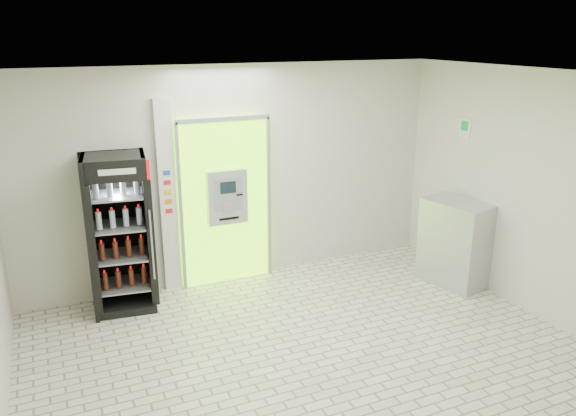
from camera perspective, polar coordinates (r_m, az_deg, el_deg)
ground at (r=6.28m, az=2.73°, el=-15.32°), size 6.00×6.00×0.00m
room_shell at (r=5.50m, az=3.01°, el=1.00°), size 6.00×6.00×6.00m
atm_assembly at (r=7.77m, az=-6.41°, el=0.74°), size 1.30×0.24×2.33m
pillar at (r=7.59m, az=-12.15°, el=1.05°), size 0.22×0.11×2.60m
beverage_cooler at (r=7.33m, az=-16.71°, el=-2.74°), size 0.83×0.77×1.99m
steel_cabinet at (r=8.15m, az=16.71°, el=-3.38°), size 0.80×1.01×1.19m
exit_sign at (r=8.23m, az=17.54°, el=7.78°), size 0.02×0.22×0.26m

